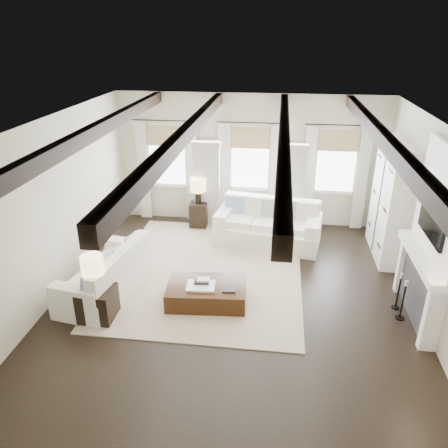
# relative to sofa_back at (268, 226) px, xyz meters

# --- Properties ---
(ground) EXTENTS (7.50, 7.50, 0.00)m
(ground) POSITION_rel_sofa_back_xyz_m (-0.54, -2.59, -0.41)
(ground) COLOR black
(ground) RESTS_ON ground
(room_shell) EXTENTS (6.54, 7.54, 3.22)m
(room_shell) POSITION_rel_sofa_back_xyz_m (0.21, -1.69, 1.48)
(room_shell) COLOR beige
(room_shell) RESTS_ON ground
(area_rug) EXTENTS (3.78, 4.58, 0.02)m
(area_rug) POSITION_rel_sofa_back_xyz_m (-1.18, -1.50, -0.40)
(area_rug) COLOR #B9A58C
(area_rug) RESTS_ON ground
(sofa_back) EXTENTS (2.47, 1.42, 1.00)m
(sofa_back) POSITION_rel_sofa_back_xyz_m (0.00, 0.00, 0.00)
(sofa_back) COLOR white
(sofa_back) RESTS_ON ground
(sofa_left) EXTENTS (1.27, 2.21, 0.89)m
(sofa_left) POSITION_rel_sofa_back_xyz_m (-2.88, -2.52, -0.05)
(sofa_left) COLOR white
(sofa_left) RESTS_ON ground
(ottoman) EXTENTS (1.46, 0.97, 0.37)m
(ottoman) POSITION_rel_sofa_back_xyz_m (-1.01, -2.60, -0.22)
(ottoman) COLOR black
(ottoman) RESTS_ON ground
(tray) EXTENTS (0.53, 0.42, 0.04)m
(tray) POSITION_rel_sofa_back_xyz_m (-1.10, -2.68, -0.02)
(tray) COLOR white
(tray) RESTS_ON ottoman
(book_lower) EXTENTS (0.27, 0.22, 0.04)m
(book_lower) POSITION_rel_sofa_back_xyz_m (-1.10, -2.58, 0.02)
(book_lower) COLOR #262628
(book_lower) RESTS_ON tray
(book_upper) EXTENTS (0.23, 0.19, 0.03)m
(book_upper) POSITION_rel_sofa_back_xyz_m (-1.07, -2.58, 0.06)
(book_upper) COLOR beige
(book_upper) RESTS_ON book_lower
(book_loose) EXTENTS (0.25, 0.20, 0.03)m
(book_loose) POSITION_rel_sofa_back_xyz_m (-0.59, -2.73, -0.02)
(book_loose) COLOR #262628
(book_loose) RESTS_ON ottoman
(side_table_front) EXTENTS (0.57, 0.57, 0.57)m
(side_table_front) POSITION_rel_sofa_back_xyz_m (-2.77, -3.30, -0.12)
(side_table_front) COLOR black
(side_table_front) RESTS_ON ground
(lamp_front) EXTENTS (0.37, 0.37, 0.64)m
(lamp_front) POSITION_rel_sofa_back_xyz_m (-2.77, -3.30, 0.59)
(lamp_front) COLOR black
(lamp_front) RESTS_ON side_table_front
(side_table_back) EXTENTS (0.41, 0.41, 0.62)m
(side_table_back) POSITION_rel_sofa_back_xyz_m (-1.75, 0.66, -0.09)
(side_table_back) COLOR black
(side_table_back) RESTS_ON ground
(lamp_back) EXTENTS (0.37, 0.37, 0.64)m
(lamp_back) POSITION_rel_sofa_back_xyz_m (-1.75, 0.66, 0.65)
(lamp_back) COLOR black
(lamp_back) RESTS_ON side_table_back
(candlestick_near) EXTENTS (0.15, 0.15, 0.75)m
(candlestick_near) POSITION_rel_sofa_back_xyz_m (2.36, -2.66, -0.09)
(candlestick_near) COLOR black
(candlestick_near) RESTS_ON ground
(candlestick_far) EXTENTS (0.14, 0.14, 0.71)m
(candlestick_far) POSITION_rel_sofa_back_xyz_m (2.36, -2.34, -0.11)
(candlestick_far) COLOR black
(candlestick_far) RESTS_ON ground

